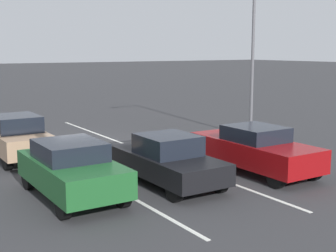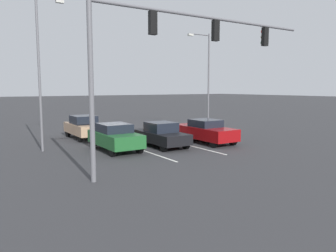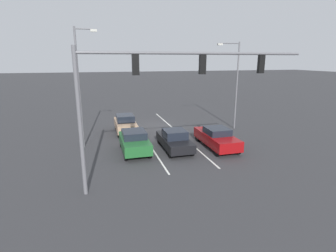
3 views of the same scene
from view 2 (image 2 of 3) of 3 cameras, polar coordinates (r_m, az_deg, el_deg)
ground_plane at (r=26.68m, az=-9.24°, el=-1.20°), size 240.00×240.00×0.00m
lane_stripe_left_divider at (r=25.03m, az=-3.42°, el=-1.63°), size 0.12×17.31×0.01m
lane_stripe_center_divider at (r=23.64m, az=-10.26°, el=-2.22°), size 0.12×17.31×0.01m
car_maroon_leftlane_front at (r=21.80m, az=6.43°, el=-0.86°), size 1.83×4.77×1.54m
car_black_midlane_front at (r=20.25m, az=-1.29°, el=-1.50°), size 1.79×4.32×1.51m
car_darkgreen_rightlane_front at (r=19.12m, az=-9.22°, el=-1.85°), size 1.85×4.10×1.57m
car_tan_rightlane_second at (r=24.17m, az=-14.46°, el=-0.14°), size 1.74×4.13×1.64m
traffic_signal_gantry at (r=14.54m, az=1.26°, el=13.87°), size 11.82×0.37×7.12m
street_lamp_right_shoulder at (r=19.89m, az=-21.18°, el=10.00°), size 1.57×0.24×8.71m
street_lamp_left_shoulder at (r=27.79m, az=6.69°, el=8.83°), size 2.22×0.24×8.05m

